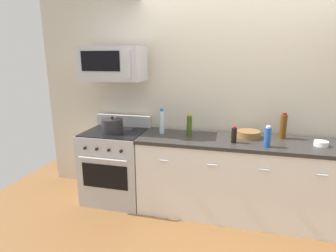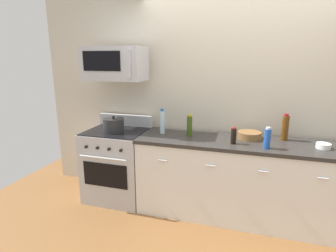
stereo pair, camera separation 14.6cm
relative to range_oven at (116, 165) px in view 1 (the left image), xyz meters
name	(u,v)px [view 1 (the left image)]	position (x,y,z in m)	size (l,w,h in m)	color
ground_plane	(234,213)	(1.52, 0.00, -0.47)	(6.45, 6.45, 0.00)	brown
back_wall	(241,97)	(1.52, 0.41, 0.88)	(5.37, 0.10, 2.70)	beige
counter_unit	(236,178)	(1.52, 0.00, -0.01)	(2.28, 0.66, 0.92)	white
range_oven	(116,165)	(0.00, 0.00, 0.00)	(0.76, 0.69, 1.07)	#B7BABF
microwave	(113,64)	(0.00, 0.04, 1.28)	(0.74, 0.44, 0.40)	#B7BABF
bottle_soda_blue	(267,137)	(1.79, -0.18, 0.56)	(0.07, 0.07, 0.22)	#1E4CA5
bottle_wine_amber	(283,126)	(2.00, 0.18, 0.59)	(0.08, 0.08, 0.30)	#59330F
bottle_soy_sauce_dark	(234,135)	(1.46, -0.12, 0.54)	(0.06, 0.06, 0.18)	black
bottle_water_clear	(162,122)	(0.60, 0.06, 0.60)	(0.06, 0.06, 0.30)	silver
bottle_olive_oil	(189,125)	(0.94, 0.04, 0.57)	(0.06, 0.06, 0.26)	#385114
bowl_white_ceramic	(321,143)	(2.35, -0.01, 0.48)	(0.14, 0.14, 0.05)	white
bowl_wooden_salad	(249,134)	(1.62, 0.12, 0.49)	(0.26, 0.26, 0.08)	brown
stockpot	(112,126)	(0.00, -0.05, 0.54)	(0.26, 0.26, 0.20)	#262628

